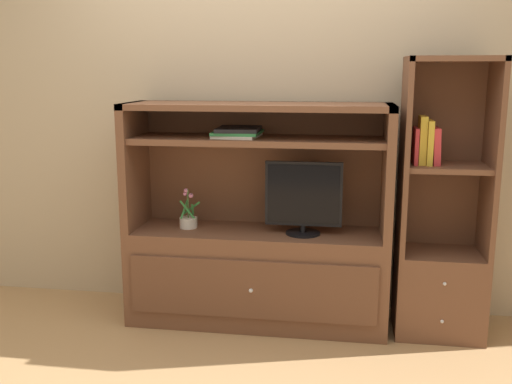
% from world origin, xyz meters
% --- Properties ---
extents(ground_plane, '(8.00, 8.00, 0.00)m').
position_xyz_m(ground_plane, '(0.00, 0.00, 0.00)').
color(ground_plane, tan).
extents(painted_rear_wall, '(6.00, 0.10, 2.80)m').
position_xyz_m(painted_rear_wall, '(0.00, 0.75, 1.40)').
color(painted_rear_wall, tan).
rests_on(painted_rear_wall, ground_plane).
extents(media_console, '(1.57, 0.48, 1.35)m').
position_xyz_m(media_console, '(0.00, 0.41, 0.45)').
color(media_console, brown).
rests_on(media_console, ground_plane).
extents(tv_monitor, '(0.45, 0.20, 0.44)m').
position_xyz_m(tv_monitor, '(0.28, 0.37, 0.80)').
color(tv_monitor, black).
rests_on(tv_monitor, media_console).
extents(potted_plant, '(0.14, 0.11, 0.25)m').
position_xyz_m(potted_plant, '(-0.43, 0.40, 0.63)').
color(potted_plant, beige).
rests_on(potted_plant, media_console).
extents(magazine_stack, '(0.27, 0.31, 0.06)m').
position_xyz_m(magazine_stack, '(-0.12, 0.40, 1.18)').
color(magazine_stack, silver).
rests_on(magazine_stack, media_console).
extents(bookshelf_tall, '(0.50, 0.39, 1.61)m').
position_xyz_m(bookshelf_tall, '(1.08, 0.41, 0.53)').
color(bookshelf_tall, brown).
rests_on(bookshelf_tall, ground_plane).
extents(upright_book_row, '(0.14, 0.17, 0.27)m').
position_xyz_m(upright_book_row, '(0.96, 0.40, 1.13)').
color(upright_book_row, red).
rests_on(upright_book_row, bookshelf_tall).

